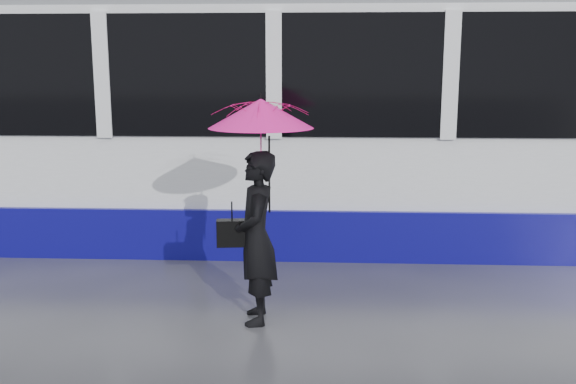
{
  "coord_description": "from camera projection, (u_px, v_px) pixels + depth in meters",
  "views": [
    {
      "loc": [
        0.52,
        -6.16,
        2.27
      ],
      "look_at": [
        0.21,
        -0.06,
        1.1
      ],
      "focal_mm": 40.0,
      "sensor_mm": 36.0,
      "label": 1
    }
  ],
  "objects": [
    {
      "name": "ground",
      "position": [
        267.0,
        297.0,
        6.5
      ],
      "size": [
        90.0,
        90.0,
        0.0
      ],
      "primitive_type": "plane",
      "color": "#2D2D32",
      "rests_on": "ground"
    },
    {
      "name": "rails",
      "position": [
        282.0,
        234.0,
        8.95
      ],
      "size": [
        34.0,
        1.51,
        0.02
      ],
      "color": "#3F3D38",
      "rests_on": "ground"
    },
    {
      "name": "tram",
      "position": [
        318.0,
        117.0,
        8.62
      ],
      "size": [
        26.0,
        2.56,
        3.35
      ],
      "color": "white",
      "rests_on": "ground"
    },
    {
      "name": "woman",
      "position": [
        256.0,
        238.0,
        5.75
      ],
      "size": [
        0.44,
        0.61,
        1.57
      ],
      "primitive_type": "imported",
      "rotation": [
        0.0,
        0.0,
        -1.46
      ],
      "color": "black",
      "rests_on": "ground"
    },
    {
      "name": "umbrella",
      "position": [
        261.0,
        134.0,
        5.58
      ],
      "size": [
        1.02,
        1.02,
        1.06
      ],
      "rotation": [
        0.0,
        0.0,
        0.11
      ],
      "color": "#DC1286",
      "rests_on": "ground"
    },
    {
      "name": "handbag",
      "position": [
        232.0,
        233.0,
        5.78
      ],
      "size": [
        0.29,
        0.15,
        0.42
      ],
      "rotation": [
        0.0,
        0.0,
        0.11
      ],
      "color": "black",
      "rests_on": "ground"
    }
  ]
}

